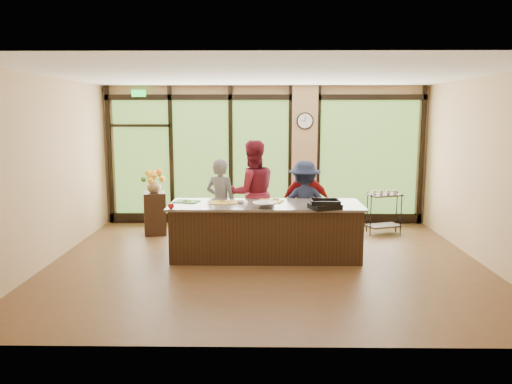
{
  "coord_description": "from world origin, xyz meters",
  "views": [
    {
      "loc": [
        -0.05,
        -7.88,
        2.41
      ],
      "look_at": [
        -0.16,
        0.4,
        1.1
      ],
      "focal_mm": 35.0,
      "sensor_mm": 36.0,
      "label": 1
    }
  ],
  "objects_px": {
    "island_base": "(266,232)",
    "flower_stand": "(155,213)",
    "cook_left": "(221,203)",
    "cook_right": "(304,204)",
    "roasting_pan": "(325,206)",
    "bar_cart": "(384,208)"
  },
  "relations": [
    {
      "from": "cook_left",
      "to": "roasting_pan",
      "type": "distance_m",
      "value": 2.07
    },
    {
      "from": "flower_stand",
      "to": "bar_cart",
      "type": "bearing_deg",
      "value": -13.4
    },
    {
      "from": "flower_stand",
      "to": "roasting_pan",
      "type": "bearing_deg",
      "value": -47.54
    },
    {
      "from": "island_base",
      "to": "bar_cart",
      "type": "bearing_deg",
      "value": 35.21
    },
    {
      "from": "cook_left",
      "to": "roasting_pan",
      "type": "relative_size",
      "value": 3.6
    },
    {
      "from": "cook_right",
      "to": "roasting_pan",
      "type": "xyz_separation_m",
      "value": [
        0.22,
        -1.18,
        0.17
      ]
    },
    {
      "from": "bar_cart",
      "to": "cook_left",
      "type": "bearing_deg",
      "value": 177.62
    },
    {
      "from": "cook_right",
      "to": "flower_stand",
      "type": "bearing_deg",
      "value": -18.82
    },
    {
      "from": "cook_left",
      "to": "flower_stand",
      "type": "bearing_deg",
      "value": -8.8
    },
    {
      "from": "cook_right",
      "to": "flower_stand",
      "type": "height_order",
      "value": "cook_right"
    },
    {
      "from": "island_base",
      "to": "flower_stand",
      "type": "relative_size",
      "value": 3.65
    },
    {
      "from": "cook_right",
      "to": "bar_cart",
      "type": "distance_m",
      "value": 1.95
    },
    {
      "from": "cook_right",
      "to": "bar_cart",
      "type": "bearing_deg",
      "value": -153.08
    },
    {
      "from": "cook_left",
      "to": "cook_right",
      "type": "bearing_deg",
      "value": -153.37
    },
    {
      "from": "cook_right",
      "to": "bar_cart",
      "type": "xyz_separation_m",
      "value": [
        1.68,
        0.95,
        -0.25
      ]
    },
    {
      "from": "flower_stand",
      "to": "cook_left",
      "type": "bearing_deg",
      "value": -47.64
    },
    {
      "from": "roasting_pan",
      "to": "flower_stand",
      "type": "height_order",
      "value": "roasting_pan"
    },
    {
      "from": "cook_right",
      "to": "roasting_pan",
      "type": "distance_m",
      "value": 1.22
    },
    {
      "from": "roasting_pan",
      "to": "flower_stand",
      "type": "relative_size",
      "value": 0.53
    },
    {
      "from": "cook_right",
      "to": "bar_cart",
      "type": "height_order",
      "value": "cook_right"
    },
    {
      "from": "flower_stand",
      "to": "bar_cart",
      "type": "xyz_separation_m",
      "value": [
        4.6,
        0.1,
        0.11
      ]
    },
    {
      "from": "cook_left",
      "to": "cook_right",
      "type": "relative_size",
      "value": 1.03
    }
  ]
}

